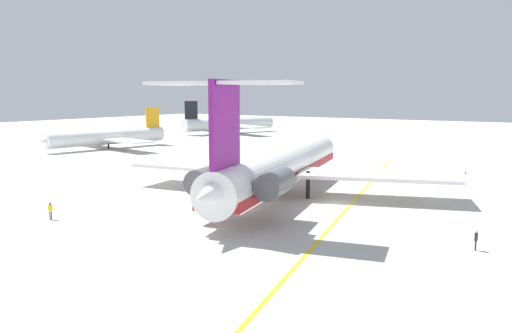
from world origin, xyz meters
TOP-DOWN VIEW (x-y plane):
  - ground at (0.00, 0.00)m, footprint 384.14×384.14m
  - main_jetliner at (-0.16, 7.39)m, footprint 46.13×41.20m
  - airliner_mid_right at (24.23, 68.02)m, footprint 30.26×30.09m
  - airliner_far_right at (77.87, 71.64)m, footprint 33.53×33.64m
  - ground_crew_near_tail at (-22.50, 20.43)m, footprint 0.42×0.28m
  - ground_crew_portside at (-9.95, -16.54)m, footprint 0.40×0.27m
  - safety_cone_nose at (30.90, -7.78)m, footprint 0.40×0.40m
  - taxiway_centreline at (1.11, -1.42)m, footprint 81.78×18.86m

SIDE VIEW (x-z plane):
  - ground at x=0.00m, z-range 0.00..0.00m
  - taxiway_centreline at x=1.11m, z-range 0.00..0.01m
  - safety_cone_nose at x=30.90m, z-range 0.00..0.55m
  - ground_crew_portside at x=-9.95m, z-range 0.22..1.90m
  - ground_crew_near_tail at x=-22.50m, z-range 0.23..1.98m
  - airliner_mid_right at x=24.23m, z-range -1.86..7.20m
  - airliner_far_right at x=77.87m, z-range -2.11..8.16m
  - main_jetliner at x=-0.16m, z-range -3.09..10.50m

